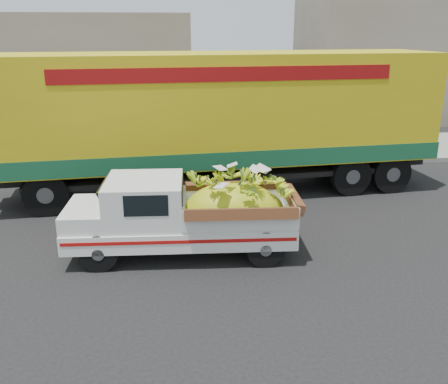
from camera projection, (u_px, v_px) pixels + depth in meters
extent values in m
plane|color=black|center=(180.00, 270.00, 9.52)|extent=(100.00, 100.00, 0.00)
cube|color=gray|center=(172.00, 168.00, 16.28)|extent=(60.00, 0.25, 0.15)
cube|color=gray|center=(171.00, 153.00, 18.26)|extent=(60.00, 4.00, 0.14)
cube|color=gray|center=(441.00, 58.00, 25.47)|extent=(14.00, 6.00, 6.00)
cylinder|color=black|center=(99.00, 253.00, 9.40)|extent=(0.74, 0.25, 0.73)
cylinder|color=black|center=(110.00, 225.00, 10.72)|extent=(0.74, 0.25, 0.73)
cylinder|color=black|center=(265.00, 248.00, 9.58)|extent=(0.74, 0.25, 0.73)
cylinder|color=black|center=(256.00, 222.00, 10.91)|extent=(0.74, 0.25, 0.73)
cube|color=silver|center=(181.00, 229.00, 10.10)|extent=(4.59, 1.89, 0.37)
cube|color=#A50F0C|center=(180.00, 242.00, 9.30)|extent=(4.41, 0.27, 0.07)
cube|color=silver|center=(70.00, 236.00, 10.00)|extent=(0.19, 1.60, 0.13)
cube|color=silver|center=(87.00, 214.00, 9.88)|extent=(0.90, 1.58, 0.34)
cube|color=silver|center=(145.00, 200.00, 9.87)|extent=(1.58, 1.65, 0.86)
cube|color=black|center=(146.00, 206.00, 9.07)|extent=(0.82, 0.06, 0.40)
cube|color=silver|center=(237.00, 207.00, 10.03)|extent=(2.30, 1.76, 0.49)
ellipsoid|color=yellow|center=(233.00, 212.00, 10.06)|extent=(2.07, 1.42, 1.23)
cylinder|color=black|center=(391.00, 173.00, 13.93)|extent=(1.12, 0.41, 1.10)
cylinder|color=black|center=(358.00, 156.00, 15.79)|extent=(1.12, 0.41, 1.10)
cylinder|color=black|center=(351.00, 176.00, 13.70)|extent=(1.12, 0.41, 1.10)
cylinder|color=black|center=(323.00, 158.00, 15.56)|extent=(1.12, 0.41, 1.10)
cylinder|color=black|center=(46.00, 194.00, 12.18)|extent=(1.12, 0.41, 1.10)
cylinder|color=black|center=(55.00, 172.00, 14.04)|extent=(1.12, 0.41, 1.10)
cube|color=black|center=(219.00, 165.00, 13.89)|extent=(12.04, 1.96, 0.36)
cube|color=gold|center=(219.00, 107.00, 13.40)|extent=(11.92, 3.43, 2.84)
cube|color=#164F2E|center=(219.00, 150.00, 13.76)|extent=(11.98, 3.46, 0.45)
cube|color=maroon|center=(228.00, 74.00, 11.92)|extent=(8.37, 0.69, 0.35)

